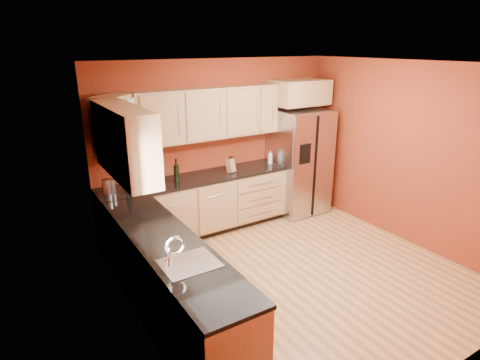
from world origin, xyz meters
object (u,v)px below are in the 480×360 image
object	(u,v)px
canister_left	(107,187)
soap_dispenser	(270,157)
refrigerator	(299,161)
knife_block	(231,165)
wine_bottle_a	(176,170)

from	to	relation	value
canister_left	soap_dispenser	distance (m)	2.65
refrigerator	canister_left	xyz separation A→B (m)	(-3.20, 0.07, 0.13)
canister_left	knife_block	xyz separation A→B (m)	(1.87, -0.05, 0.01)
refrigerator	canister_left	world-z (taller)	refrigerator
soap_dispenser	knife_block	bearing A→B (deg)	-176.53
refrigerator	knife_block	bearing A→B (deg)	178.87
knife_block	wine_bottle_a	bearing A→B (deg)	158.27
canister_left	knife_block	bearing A→B (deg)	-1.46
wine_bottle_a	soap_dispenser	distance (m)	1.68
canister_left	wine_bottle_a	world-z (taller)	wine_bottle_a
canister_left	soap_dispenser	size ratio (longest dim) A/B	0.95
wine_bottle_a	knife_block	distance (m)	0.90
refrigerator	soap_dispenser	size ratio (longest dim) A/B	8.44
knife_block	soap_dispenser	xyz separation A→B (m)	(0.78, 0.05, -0.00)
wine_bottle_a	soap_dispenser	size ratio (longest dim) A/B	1.63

